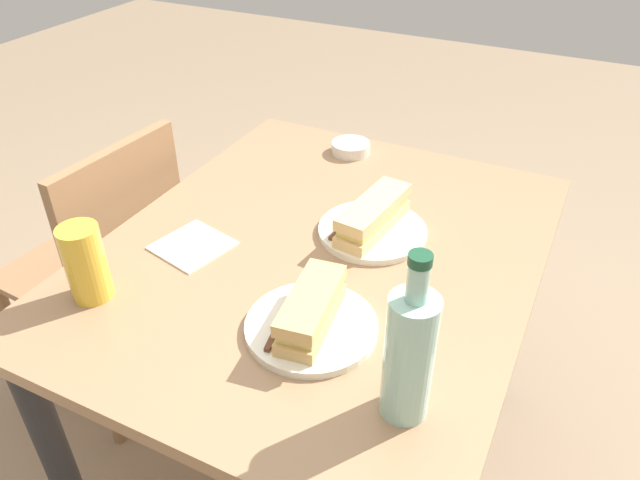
% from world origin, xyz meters
% --- Properties ---
extents(ground_plane, '(8.00, 8.00, 0.00)m').
position_xyz_m(ground_plane, '(0.00, 0.00, 0.00)').
color(ground_plane, '#8C755B').
extents(dining_table, '(1.07, 0.87, 0.73)m').
position_xyz_m(dining_table, '(0.00, 0.00, 0.62)').
color(dining_table, '#997251').
rests_on(dining_table, ground).
extents(chair_far, '(0.43, 0.43, 0.85)m').
position_xyz_m(chair_far, '(-0.01, 0.63, 0.49)').
color(chair_far, '#936B47').
rests_on(chair_far, ground).
extents(plate_near, '(0.24, 0.24, 0.01)m').
position_xyz_m(plate_near, '(0.10, -0.08, 0.74)').
color(plate_near, silver).
rests_on(plate_near, dining_table).
extents(baguette_sandwich_near, '(0.23, 0.09, 0.07)m').
position_xyz_m(baguette_sandwich_near, '(0.10, -0.08, 0.78)').
color(baguette_sandwich_near, '#DBB77A').
rests_on(baguette_sandwich_near, plate_near).
extents(knife_near, '(0.18, 0.03, 0.01)m').
position_xyz_m(knife_near, '(0.09, -0.03, 0.75)').
color(knife_near, silver).
rests_on(knife_near, plate_near).
extents(plate_far, '(0.24, 0.24, 0.01)m').
position_xyz_m(plate_far, '(-0.23, -0.10, 0.74)').
color(plate_far, silver).
rests_on(plate_far, dining_table).
extents(baguette_sandwich_far, '(0.20, 0.10, 0.07)m').
position_xyz_m(baguette_sandwich_far, '(-0.23, -0.10, 0.78)').
color(baguette_sandwich_far, tan).
rests_on(baguette_sandwich_far, plate_far).
extents(knife_far, '(0.18, 0.05, 0.01)m').
position_xyz_m(knife_far, '(-0.25, -0.05, 0.75)').
color(knife_far, silver).
rests_on(knife_far, plate_far).
extents(water_bottle, '(0.07, 0.07, 0.29)m').
position_xyz_m(water_bottle, '(-0.32, -0.30, 0.85)').
color(water_bottle, '#99C6B7').
rests_on(water_bottle, dining_table).
extents(beer_glass, '(0.08, 0.08, 0.15)m').
position_xyz_m(beer_glass, '(-0.33, 0.32, 0.81)').
color(beer_glass, gold).
rests_on(beer_glass, dining_table).
extents(olive_bowl, '(0.10, 0.10, 0.03)m').
position_xyz_m(olive_bowl, '(0.44, 0.12, 0.75)').
color(olive_bowl, silver).
rests_on(olive_bowl, dining_table).
extents(paper_napkin, '(0.17, 0.17, 0.00)m').
position_xyz_m(paper_napkin, '(-0.11, 0.24, 0.73)').
color(paper_napkin, white).
rests_on(paper_napkin, dining_table).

